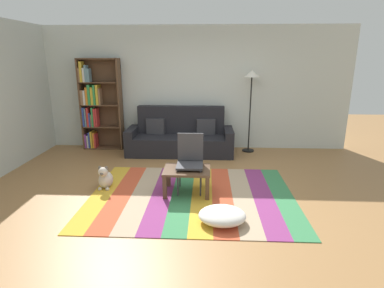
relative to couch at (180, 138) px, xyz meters
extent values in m
plane|color=#9E7042|center=(0.32, -2.02, -0.34)|extent=(14.00, 14.00, 0.00)
cube|color=silver|center=(0.32, 0.53, 1.01)|extent=(6.80, 0.10, 2.70)
cube|color=gold|center=(-1.02, -2.17, -0.33)|extent=(0.31, 2.34, 0.01)
cube|color=#C64C2D|center=(-0.72, -2.17, -0.33)|extent=(0.31, 2.34, 0.01)
cube|color=tan|center=(-0.41, -2.17, -0.33)|extent=(0.31, 2.34, 0.01)
cube|color=#843370|center=(-0.10, -2.17, -0.33)|extent=(0.31, 2.34, 0.01)
cube|color=#387F4C|center=(0.20, -2.17, -0.33)|extent=(0.31, 2.34, 0.01)
cube|color=gold|center=(0.51, -2.17, -0.33)|extent=(0.31, 2.34, 0.01)
cube|color=#C64C2D|center=(0.82, -2.17, -0.33)|extent=(0.31, 2.34, 0.01)
cube|color=tan|center=(1.13, -2.17, -0.33)|extent=(0.31, 2.34, 0.01)
cube|color=#843370|center=(1.43, -2.17, -0.33)|extent=(0.31, 2.34, 0.01)
cube|color=#387F4C|center=(1.74, -2.17, -0.33)|extent=(0.31, 2.34, 0.01)
cube|color=black|center=(0.00, -0.07, -0.14)|extent=(1.90, 0.80, 0.40)
cube|color=black|center=(0.00, 0.23, 0.36)|extent=(1.90, 0.20, 0.60)
cube|color=black|center=(-1.04, -0.07, -0.06)|extent=(0.18, 0.80, 0.56)
cube|color=black|center=(1.04, -0.07, -0.06)|extent=(0.18, 0.80, 0.56)
cube|color=#333338|center=(-0.55, 0.11, 0.22)|extent=(0.42, 0.19, 0.36)
cube|color=#333338|center=(0.55, 0.11, 0.22)|extent=(0.42, 0.19, 0.36)
cube|color=brown|center=(-2.22, 0.28, 0.67)|extent=(0.04, 0.28, 2.01)
cube|color=brown|center=(-1.35, 0.28, 0.67)|extent=(0.04, 0.28, 2.01)
cube|color=brown|center=(-1.79, 0.41, 0.67)|extent=(0.90, 0.01, 2.01)
cube|color=brown|center=(-1.79, 0.28, -0.32)|extent=(0.86, 0.28, 0.02)
cube|color=brown|center=(-1.79, 0.28, 0.18)|extent=(0.86, 0.28, 0.02)
cube|color=brown|center=(-1.79, 0.28, 0.67)|extent=(0.86, 0.28, 0.02)
cube|color=brown|center=(-1.79, 0.28, 1.16)|extent=(0.86, 0.28, 0.02)
cube|color=brown|center=(-1.79, 0.28, 1.66)|extent=(0.86, 0.28, 0.02)
cube|color=purple|center=(-2.18, 0.27, -0.15)|extent=(0.04, 0.24, 0.31)
cube|color=silver|center=(-2.13, 0.25, -0.17)|extent=(0.03, 0.21, 0.28)
cube|color=#334CB2|center=(-2.09, 0.25, -0.13)|extent=(0.03, 0.22, 0.36)
cube|color=gold|center=(-2.05, 0.26, -0.12)|extent=(0.04, 0.23, 0.38)
cube|color=orange|center=(-2.00, 0.27, -0.13)|extent=(0.03, 0.25, 0.35)
cube|color=red|center=(-1.96, 0.26, -0.15)|extent=(0.03, 0.22, 0.32)
cube|color=#334CB2|center=(-2.18, 0.26, 0.40)|extent=(0.04, 0.22, 0.43)
cube|color=#668C99|center=(-2.13, 0.23, 0.39)|extent=(0.03, 0.16, 0.41)
cube|color=red|center=(-2.08, 0.27, 0.40)|extent=(0.04, 0.25, 0.43)
cube|color=#334CB2|center=(-2.04, 0.25, 0.34)|extent=(0.03, 0.21, 0.31)
cube|color=#8C6647|center=(-2.01, 0.23, 0.32)|extent=(0.03, 0.17, 0.28)
cube|color=green|center=(-1.98, 0.24, 0.40)|extent=(0.04, 0.19, 0.43)
cube|color=red|center=(-1.93, 0.24, 0.39)|extent=(0.04, 0.19, 0.41)
cube|color=red|center=(-1.89, 0.24, 0.39)|extent=(0.03, 0.20, 0.41)
cube|color=#8C6647|center=(-2.17, 0.25, 0.84)|extent=(0.05, 0.22, 0.32)
cube|color=silver|center=(-2.12, 0.26, 0.84)|extent=(0.05, 0.23, 0.31)
cube|color=orange|center=(-2.06, 0.25, 0.87)|extent=(0.05, 0.20, 0.38)
cube|color=green|center=(-2.01, 0.27, 0.90)|extent=(0.05, 0.24, 0.43)
cube|color=gold|center=(-1.95, 0.23, 0.87)|extent=(0.05, 0.18, 0.38)
cube|color=green|center=(-1.89, 0.25, 0.90)|extent=(0.04, 0.21, 0.43)
cube|color=gold|center=(-1.83, 0.27, 0.90)|extent=(0.05, 0.25, 0.43)
cube|color=#8C6647|center=(-1.78, 0.23, 0.86)|extent=(0.03, 0.17, 0.36)
cube|color=#8C6647|center=(-2.18, 0.27, 1.32)|extent=(0.03, 0.25, 0.30)
cube|color=gold|center=(-2.14, 0.25, 1.39)|extent=(0.05, 0.20, 0.43)
cube|color=silver|center=(-2.09, 0.27, 1.32)|extent=(0.04, 0.25, 0.30)
cube|color=#668C99|center=(-2.04, 0.23, 1.35)|extent=(0.04, 0.16, 0.36)
cube|color=#668C99|center=(-1.99, 0.23, 1.32)|extent=(0.05, 0.17, 0.29)
cube|color=#513826|center=(0.28, -2.07, 0.04)|extent=(0.71, 0.54, 0.04)
cube|color=#513826|center=(-0.04, -2.30, -0.15)|extent=(0.06, 0.06, 0.35)
cube|color=#513826|center=(0.59, -2.30, -0.15)|extent=(0.06, 0.06, 0.35)
cube|color=#513826|center=(-0.04, -1.84, -0.15)|extent=(0.06, 0.06, 0.35)
cube|color=#513826|center=(0.59, -1.84, -0.15)|extent=(0.06, 0.06, 0.35)
ellipsoid|color=white|center=(0.78, -2.95, -0.23)|extent=(0.60, 0.52, 0.18)
ellipsoid|color=beige|center=(-1.04, -1.92, -0.21)|extent=(0.22, 0.30, 0.26)
sphere|color=beige|center=(-1.04, -2.03, -0.03)|extent=(0.15, 0.15, 0.15)
ellipsoid|color=#5B5750|center=(-1.04, -2.09, -0.04)|extent=(0.06, 0.07, 0.05)
ellipsoid|color=#5B5750|center=(-1.09, -2.01, 0.02)|extent=(0.05, 0.04, 0.08)
ellipsoid|color=#5B5750|center=(-0.99, -2.01, 0.02)|extent=(0.05, 0.04, 0.08)
sphere|color=beige|center=(-1.10, -2.06, -0.31)|extent=(0.06, 0.06, 0.06)
sphere|color=beige|center=(-0.98, -2.06, -0.31)|extent=(0.06, 0.06, 0.06)
cylinder|color=black|center=(1.51, 0.21, -0.32)|extent=(0.26, 0.26, 0.02)
cylinder|color=black|center=(1.51, 0.21, 0.49)|extent=(0.03, 0.03, 1.61)
cone|color=white|center=(1.51, 0.21, 1.36)|extent=(0.32, 0.32, 0.14)
cube|color=black|center=(0.29, -2.08, 0.07)|extent=(0.10, 0.15, 0.02)
cube|color=#38383D|center=(0.32, -2.02, 0.10)|extent=(0.40, 0.40, 0.03)
cube|color=#38383D|center=(0.32, -1.84, 0.34)|extent=(0.40, 0.03, 0.44)
cylinder|color=#38383D|center=(0.15, -2.19, -0.12)|extent=(0.02, 0.02, 0.42)
cylinder|color=#38383D|center=(0.49, -2.19, -0.12)|extent=(0.02, 0.02, 0.42)
cylinder|color=#38383D|center=(0.15, -1.85, -0.12)|extent=(0.02, 0.02, 0.42)
cylinder|color=#38383D|center=(0.49, -1.85, -0.12)|extent=(0.02, 0.02, 0.42)
camera|label=1|loc=(0.57, -6.48, 1.71)|focal=28.90mm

